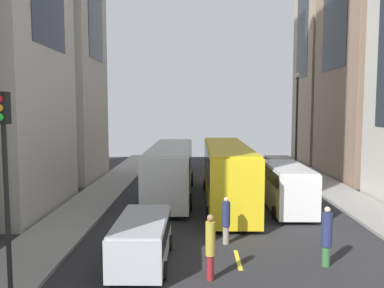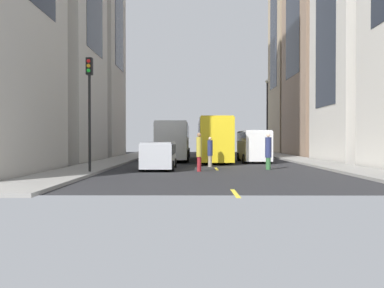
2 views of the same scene
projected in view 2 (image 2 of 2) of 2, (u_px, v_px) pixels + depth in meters
name	position (u px, v px, depth m)	size (l,w,h in m)	color
ground_plane	(209.00, 160.00, 33.61)	(42.87, 42.87, 0.00)	#28282B
sidewalk_west	(122.00, 159.00, 33.65)	(2.82, 44.00, 0.15)	gray
sidewalk_east	(297.00, 159.00, 33.57)	(2.82, 44.00, 0.15)	gray
lane_stripe_0	(235.00, 193.00, 12.61)	(0.16, 2.00, 0.01)	yellow
lane_stripe_1	(216.00, 169.00, 23.11)	(0.16, 2.00, 0.01)	yellow
lane_stripe_2	(209.00, 160.00, 33.61)	(0.16, 2.00, 0.01)	yellow
lane_stripe_3	(206.00, 155.00, 44.11)	(0.16, 2.00, 0.01)	yellow
lane_stripe_4	(203.00, 152.00, 54.61)	(0.16, 2.00, 0.01)	yellow
building_east_1	(367.00, 38.00, 30.74)	(7.00, 8.41, 20.74)	beige
building_east_3	(299.00, 9.00, 50.64)	(7.10, 7.63, 39.97)	tan
city_bus_white	(174.00, 138.00, 33.85)	(2.80, 11.58, 3.35)	silver
streetcar_yellow	(213.00, 137.00, 32.02)	(2.70, 12.22, 3.59)	yellow
delivery_van_white	(253.00, 144.00, 30.28)	(2.25, 5.71, 2.58)	white
car_red_0	(178.00, 146.00, 45.15)	(1.96, 4.41, 1.74)	red
car_silver_1	(159.00, 153.00, 22.77)	(2.04, 4.46, 1.70)	#B7BABF
pedestrian_crossing_mid	(210.00, 151.00, 24.89)	(0.35, 0.35, 2.03)	gray
pedestrian_waiting_curb	(199.00, 151.00, 21.33)	(0.33, 0.33, 2.25)	maroon
pedestrian_crossing_near	(268.00, 151.00, 22.54)	(0.39, 0.39, 2.22)	#336B38
traffic_light_near_corner	(89.00, 93.00, 19.52)	(0.32, 0.44, 6.08)	black
streetlamp_near	(267.00, 110.00, 42.56)	(0.44, 0.44, 8.71)	black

